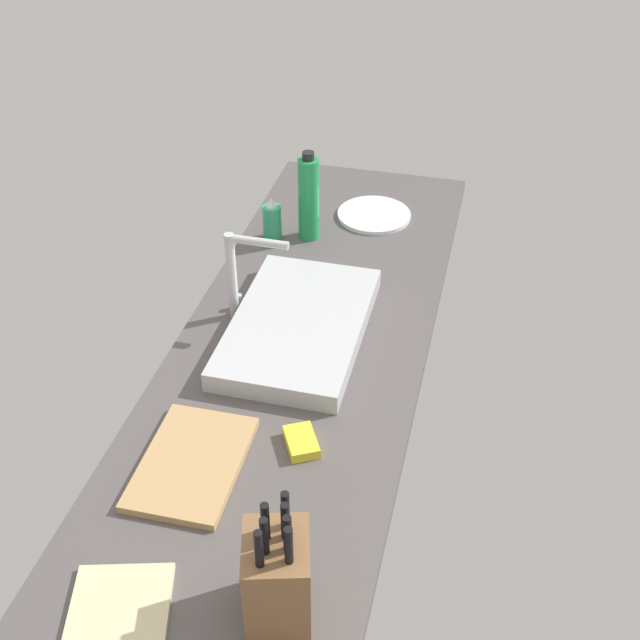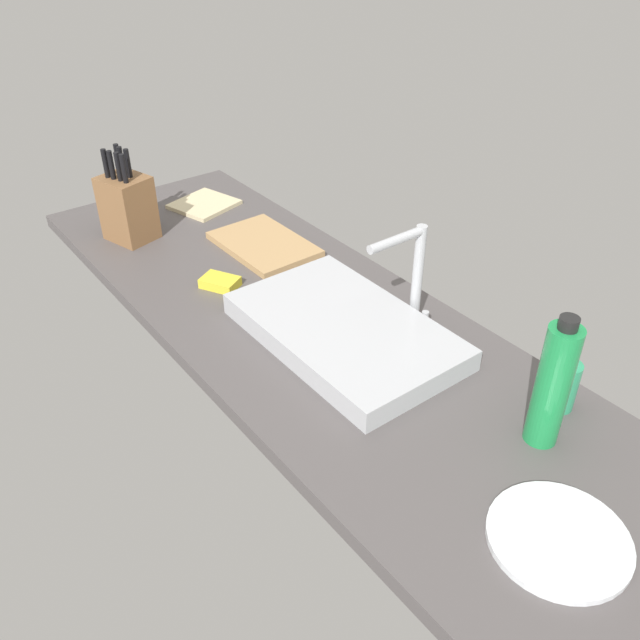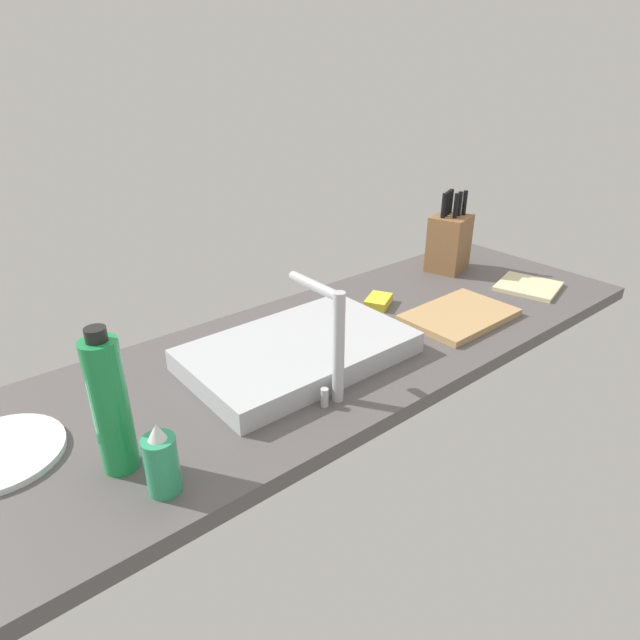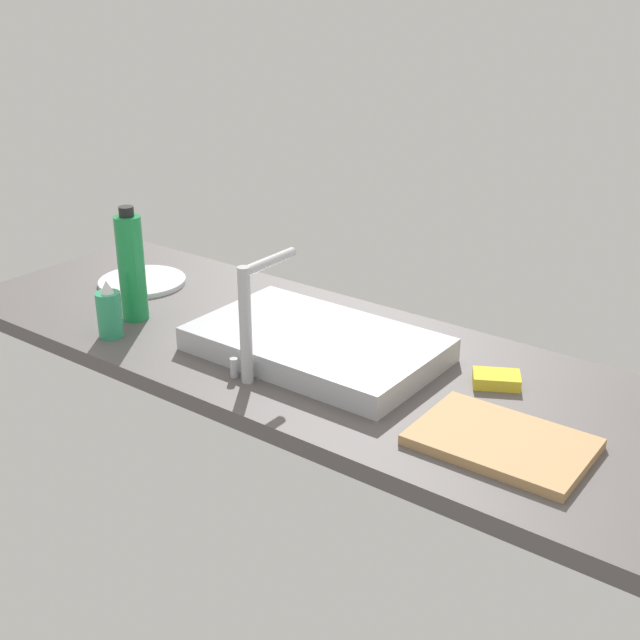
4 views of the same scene
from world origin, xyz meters
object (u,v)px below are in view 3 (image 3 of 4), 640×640
object	(u,v)px
sink_basin	(299,351)
soap_bottle	(161,462)
dish_sponge	(378,301)
knife_block	(449,242)
water_bottle	(110,405)
cutting_board	(459,315)
faucet	(331,333)
dish_towel	(528,286)

from	to	relation	value
sink_basin	soap_bottle	distance (cm)	46.10
dish_sponge	knife_block	bearing A→B (deg)	-170.63
sink_basin	dish_sponge	world-z (taller)	sink_basin
knife_block	water_bottle	world-z (taller)	water_bottle
soap_bottle	cutting_board	bearing A→B (deg)	-173.82
dish_sponge	soap_bottle	bearing A→B (deg)	20.75
faucet	dish_sponge	xyz separation A→B (cm)	(-39.70, -25.86, -13.29)
faucet	knife_block	distance (cm)	84.05
knife_block	cutting_board	xyz separation A→B (cm)	(27.17, 26.16, -8.56)
sink_basin	cutting_board	xyz separation A→B (cm)	(-46.68, 9.62, -1.60)
sink_basin	water_bottle	size ratio (longest dim) A/B	1.91
knife_block	faucet	bearing A→B (deg)	6.65
sink_basin	dish_sponge	bearing A→B (deg)	-164.05
faucet	water_bottle	xyz separation A→B (cm)	(41.40, -6.35, -1.99)
water_bottle	dish_sponge	xyz separation A→B (cm)	(-81.10, -19.51, -11.30)
faucet	dish_sponge	distance (cm)	49.21
faucet	cutting_board	bearing A→B (deg)	-173.27
water_bottle	dish_sponge	size ratio (longest dim) A/B	2.94
cutting_board	knife_block	bearing A→B (deg)	-136.08
knife_block	soap_bottle	size ratio (longest dim) A/B	1.96
cutting_board	dish_sponge	xyz separation A→B (cm)	(10.65, -19.92, 0.30)
soap_bottle	water_bottle	distance (cm)	12.57
soap_bottle	dish_towel	distance (cm)	122.33
water_bottle	dish_sponge	bearing A→B (deg)	-166.47
cutting_board	soap_bottle	xyz separation A→B (cm)	(88.48, 9.58, 4.69)
dish_towel	dish_sponge	world-z (taller)	dish_sponge
sink_basin	water_bottle	xyz separation A→B (cm)	(45.07, 9.21, 9.99)
knife_block	cutting_board	world-z (taller)	knife_block
cutting_board	dish_towel	bearing A→B (deg)	179.96
cutting_board	water_bottle	bearing A→B (deg)	-0.25
faucet	sink_basin	bearing A→B (deg)	-103.29
faucet	soap_bottle	world-z (taller)	faucet
knife_block	dish_towel	xyz separation A→B (cm)	(-6.20, 26.18, -8.86)
knife_block	water_bottle	distance (cm)	121.71
sink_basin	dish_towel	bearing A→B (deg)	173.13
soap_bottle	dish_sponge	distance (cm)	83.35
cutting_board	water_bottle	size ratio (longest dim) A/B	1.10
dish_towel	faucet	bearing A→B (deg)	4.05
water_bottle	faucet	bearing A→B (deg)	171.28
sink_basin	dish_sponge	distance (cm)	37.49
dish_towel	cutting_board	bearing A→B (deg)	-0.04
knife_block	dish_towel	world-z (taller)	knife_block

